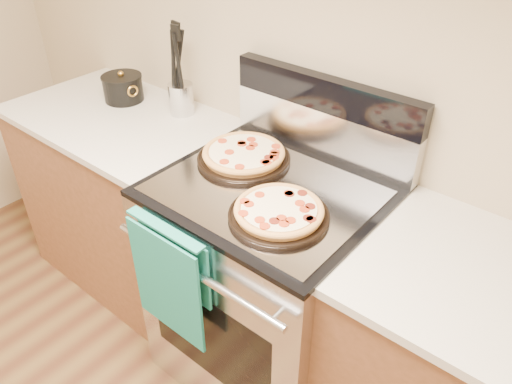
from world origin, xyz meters
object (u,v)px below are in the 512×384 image
Objects in this scene: pepperoni_pizza_front at (279,212)px; utensil_crock at (181,99)px; pepperoni_pizza_back at (244,155)px; range_body at (268,286)px; saucepan at (123,89)px.

utensil_crock is at bearing 156.54° from pepperoni_pizza_front.
range_body is at bearing -21.25° from pepperoni_pizza_back.
range_body is 6.65× the size of utensil_crock.
pepperoni_pizza_back is at bearing 148.16° from pepperoni_pizza_front.
pepperoni_pizza_front is at bearing -23.46° from utensil_crock.
pepperoni_pizza_front is (0.13, -0.12, 0.50)m from range_body.
pepperoni_pizza_front is 0.87m from utensil_crock.
utensil_crock is 0.32m from saucepan.
range_body is at bearing -8.75° from saucepan.
pepperoni_pizza_front is (0.31, -0.19, -0.00)m from pepperoni_pizza_back.
range_body is at bearing 136.62° from pepperoni_pizza_front.
pepperoni_pizza_front is 1.14m from saucepan.
saucepan is at bearing -166.35° from utensil_crock.
pepperoni_pizza_front reaches higher than range_body.
pepperoni_pizza_back is 1.90× the size of saucepan.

